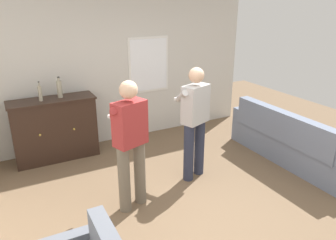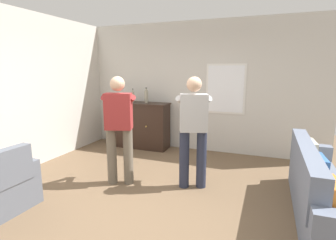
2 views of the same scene
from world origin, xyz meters
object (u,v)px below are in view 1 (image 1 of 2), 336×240
bottle_wine_green (40,93)px  bottle_liquor_amber (60,89)px  person_standing_left (130,140)px  sideboard_cabinet (55,129)px  person_standing_right (194,118)px  couch (288,142)px

bottle_wine_green → bottle_liquor_amber: bearing=11.5°
bottle_wine_green → bottle_liquor_amber: size_ratio=0.92×
person_standing_left → bottle_wine_green: bearing=112.4°
sideboard_cabinet → bottle_liquor_amber: bearing=11.4°
sideboard_cabinet → bottle_liquor_amber: bottle_liquor_amber is taller
person_standing_left → bottle_liquor_amber: bearing=103.3°
bottle_wine_green → person_standing_right: person_standing_right is taller
bottle_wine_green → person_standing_right: 2.44m
couch → bottle_liquor_amber: bottle_liquor_amber is taller
sideboard_cabinet → couch: bearing=-29.8°
couch → sideboard_cabinet: bearing=150.2°
person_standing_right → bottle_wine_green: bearing=139.9°
bottle_wine_green → person_standing_right: bearing=-40.1°
couch → bottle_wine_green: 4.06m
couch → person_standing_left: (-2.74, 0.04, 0.59)m
couch → person_standing_right: 1.77m
sideboard_cabinet → person_standing_left: 2.01m
person_standing_right → sideboard_cabinet: bearing=136.9°
bottle_wine_green → person_standing_left: 2.01m
bottle_liquor_amber → person_standing_right: person_standing_right is taller
couch → person_standing_right: (-1.64, 0.32, 0.59)m
couch → person_standing_left: size_ratio=1.38×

